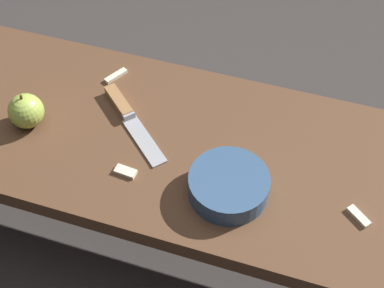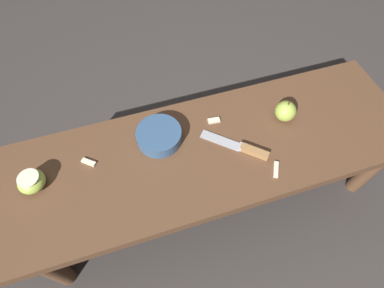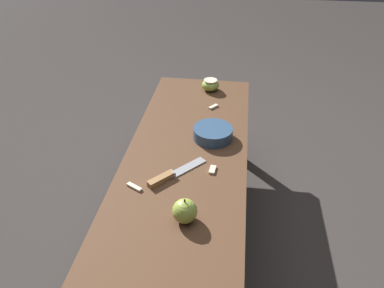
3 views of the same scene
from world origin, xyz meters
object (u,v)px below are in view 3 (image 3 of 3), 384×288
Objects in this scene: apple_whole at (185,211)px; apple_cut at (210,85)px; bowl at (213,133)px; knife at (169,176)px; wooden_bench at (184,174)px.

apple_whole reaches higher than apple_cut.
apple_whole reaches higher than bowl.
knife is 0.20m from apple_whole.
apple_cut is 0.40m from bowl.
apple_whole is (-0.18, -0.08, 0.03)m from knife.
wooden_bench is 0.20m from bowl.
wooden_bench is at bearing 9.23° from apple_whole.
apple_cut reaches higher than bowl.
apple_cut is at bearing 35.57° from knife.
apple_whole is (-0.27, -0.04, 0.09)m from wooden_bench.
bowl is (0.25, -0.12, 0.01)m from knife.
apple_cut is at bearing -3.85° from wooden_bench.
bowl is (0.16, -0.08, 0.07)m from wooden_bench.
apple_cut is 0.54× the size of bowl.
apple_cut is at bearing 6.67° from bowl.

